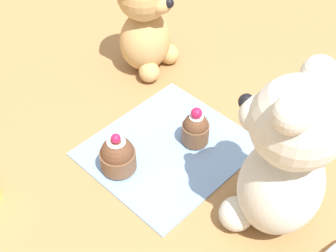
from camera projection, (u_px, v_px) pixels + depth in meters
ground_plane at (168, 150)px, 0.78m from camera, size 4.00×4.00×0.00m
knitted_placemat at (168, 148)px, 0.78m from camera, size 0.25×0.22×0.01m
teddy_bear_cream at (285, 159)px, 0.60m from camera, size 0.15×0.15×0.26m
teddy_bear_tan at (146, 21)px, 0.87m from camera, size 0.12×0.12×0.21m
cupcake_near_cream_bear at (196, 128)px, 0.77m from camera, size 0.05×0.05×0.07m
cupcake_near_tan_bear at (118, 155)px, 0.73m from camera, size 0.06×0.06×0.07m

